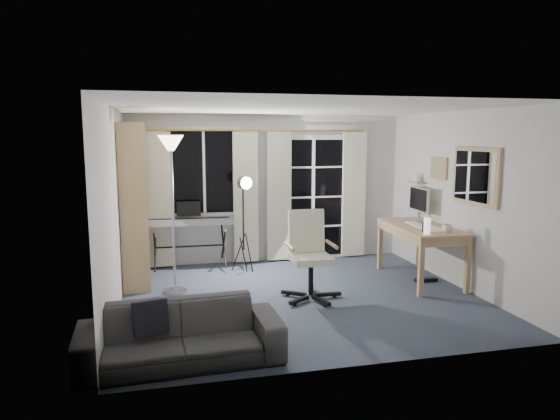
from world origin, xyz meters
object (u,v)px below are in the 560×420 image
at_px(bookshelf, 131,209).
at_px(monitor, 419,200).
at_px(torchiere_lamp, 171,167).
at_px(desk, 421,233).
at_px(keyboard_piano, 189,222).
at_px(studio_light, 244,194).
at_px(mug, 447,227).
at_px(sofa, 180,325).
at_px(office_chair, 308,246).

distance_m(bookshelf, monitor, 4.22).
distance_m(torchiere_lamp, monitor, 3.70).
bearing_deg(desk, torchiere_lamp, 179.05).
distance_m(keyboard_piano, studio_light, 0.99).
xyz_separation_m(mug, sofa, (-3.55, -1.40, -0.50)).
relative_size(keyboard_piano, monitor, 2.38).
relative_size(bookshelf, desk, 1.47).
xyz_separation_m(torchiere_lamp, sofa, (-0.00, -2.13, -1.31)).
bearing_deg(studio_light, office_chair, -86.87).
xyz_separation_m(torchiere_lamp, mug, (3.55, -0.73, -0.81)).
xyz_separation_m(bookshelf, studio_light, (1.63, 0.24, 0.14)).
distance_m(office_chair, desk, 1.81).
bearing_deg(sofa, office_chair, 40.51).
relative_size(bookshelf, studio_light, 1.49).
bearing_deg(torchiere_lamp, sofa, -90.04).
relative_size(studio_light, desk, 0.99).
bearing_deg(office_chair, studio_light, 115.24).
bearing_deg(sofa, torchiere_lamp, 87.41).
height_order(keyboard_piano, studio_light, studio_light).
relative_size(desk, mug, 11.65).
xyz_separation_m(torchiere_lamp, desk, (3.45, -0.23, -0.97)).
xyz_separation_m(bookshelf, monitor, (4.20, -0.32, 0.04)).
distance_m(torchiere_lamp, desk, 3.59).
height_order(torchiere_lamp, sofa, torchiere_lamp).
relative_size(keyboard_piano, sofa, 0.74).
distance_m(studio_light, mug, 2.92).
height_order(studio_light, monitor, studio_light).
height_order(mug, sofa, mug).
bearing_deg(monitor, studio_light, 170.68).
bearing_deg(keyboard_piano, desk, -21.58).
height_order(monitor, mug, monitor).
bearing_deg(torchiere_lamp, monitor, 3.47).
bearing_deg(mug, bookshelf, 162.84).
bearing_deg(office_chair, keyboard_piano, 131.11).
xyz_separation_m(torchiere_lamp, keyboard_piano, (0.26, 1.11, -0.92)).
xyz_separation_m(bookshelf, torchiere_lamp, (0.56, -0.54, 0.61)).
height_order(desk, monitor, monitor).
bearing_deg(office_chair, monitor, 22.66).
bearing_deg(monitor, bookshelf, 178.51).
distance_m(keyboard_piano, mug, 3.78).
distance_m(monitor, mug, 0.98).
bearing_deg(mug, keyboard_piano, 150.79).
xyz_separation_m(desk, mug, (0.10, -0.50, 0.16)).
distance_m(bookshelf, office_chair, 2.52).
distance_m(studio_light, sofa, 3.21).
relative_size(office_chair, sofa, 0.61).
xyz_separation_m(office_chair, monitor, (1.97, 0.79, 0.44)).
relative_size(office_chair, mug, 8.62).
relative_size(torchiere_lamp, desk, 1.36).
bearing_deg(desk, mug, -75.85).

